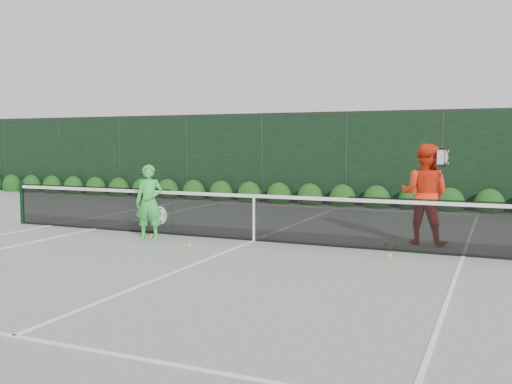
% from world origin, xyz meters
% --- Properties ---
extents(ground, '(80.00, 80.00, 0.00)m').
position_xyz_m(ground, '(0.00, 0.00, 0.00)').
color(ground, gray).
rests_on(ground, ground).
extents(tennis_net, '(12.90, 0.10, 1.07)m').
position_xyz_m(tennis_net, '(-0.02, 0.00, 0.53)').
color(tennis_net, black).
rests_on(tennis_net, ground).
extents(player_woman, '(0.69, 0.54, 1.59)m').
position_xyz_m(player_woman, '(-2.12, -0.69, 0.79)').
color(player_woman, green).
rests_on(player_woman, ground).
extents(player_man, '(1.10, 0.92, 2.03)m').
position_xyz_m(player_man, '(3.30, 1.04, 1.01)').
color(player_man, '#F33514').
rests_on(player_man, ground).
extents(court_lines, '(11.03, 23.83, 0.01)m').
position_xyz_m(court_lines, '(0.00, 0.00, 0.01)').
color(court_lines, white).
rests_on(court_lines, ground).
extents(windscreen_fence, '(32.00, 21.07, 3.06)m').
position_xyz_m(windscreen_fence, '(0.00, -2.71, 1.51)').
color(windscreen_fence, black).
rests_on(windscreen_fence, ground).
extents(hedge_row, '(31.66, 0.65, 0.94)m').
position_xyz_m(hedge_row, '(-0.00, 7.15, 0.23)').
color(hedge_row, '#0E340E').
rests_on(hedge_row, ground).
extents(tennis_balls, '(5.20, 2.19, 0.07)m').
position_xyz_m(tennis_balls, '(1.13, -0.05, 0.03)').
color(tennis_balls, '#D5F436').
rests_on(tennis_balls, ground).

